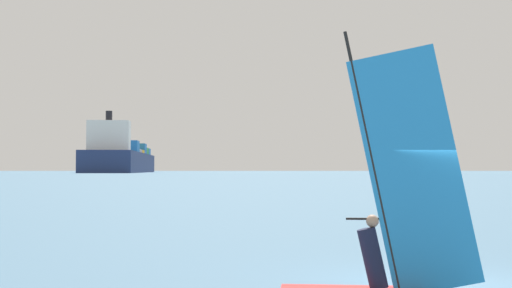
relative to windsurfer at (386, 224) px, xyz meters
name	(u,v)px	position (x,y,z in m)	size (l,w,h in m)	color
ground_plane	(447,286)	(1.04, 1.25, -1.22)	(4000.00, 4000.00, 0.00)	#476B84
windsurfer	(386,224)	(0.00, 0.00, 0.00)	(3.47, 1.12, 4.61)	red
cargo_ship	(122,159)	(-205.31, 410.12, 8.03)	(82.43, 166.59, 38.22)	navy
distant_headland	(422,165)	(1.04, 1252.37, 10.04)	(891.56, 285.45, 22.53)	#756B56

